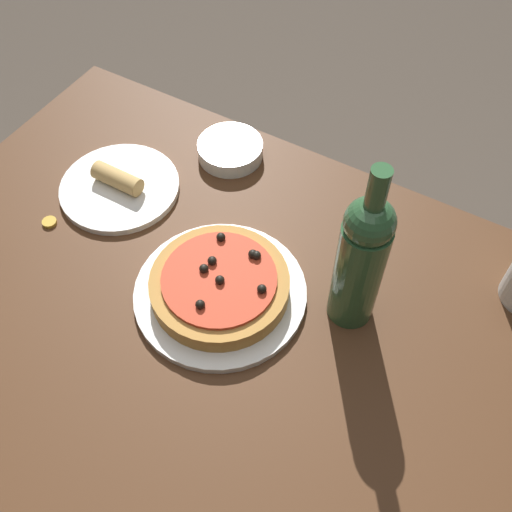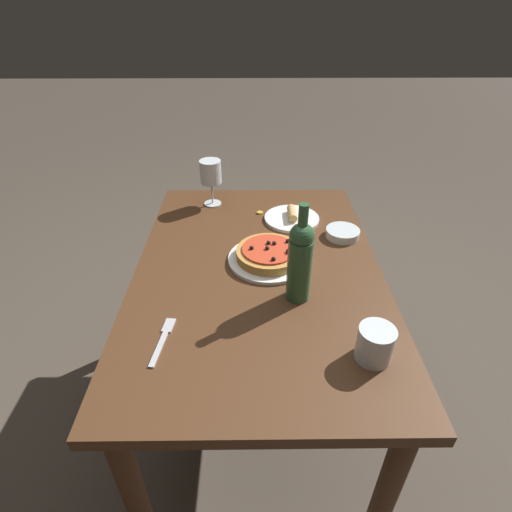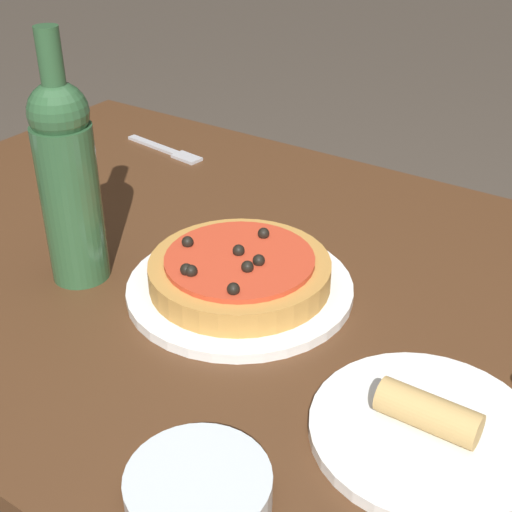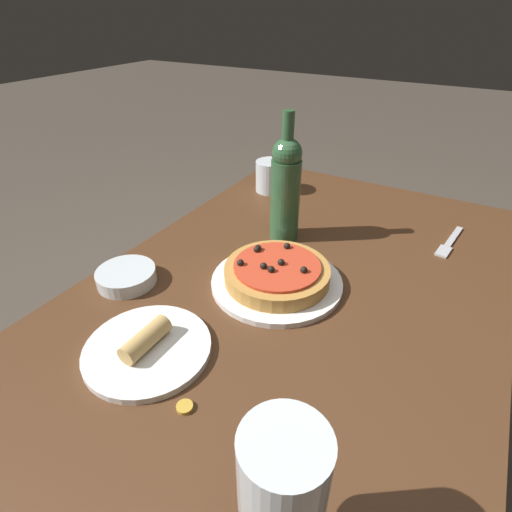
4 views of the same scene
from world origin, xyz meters
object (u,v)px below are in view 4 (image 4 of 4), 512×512
at_px(dining_table, 298,317).
at_px(water_cup, 271,176).
at_px(pizza, 277,272).
at_px(wine_bottle, 286,187).
at_px(fork, 449,243).
at_px(side_bowl, 126,276).
at_px(wine_glass, 283,475).
at_px(side_plate, 147,348).
at_px(bottle_cap, 185,407).
at_px(dinner_plate, 277,282).

xyz_separation_m(dining_table, water_cup, (-0.37, -0.27, 0.15)).
distance_m(pizza, wine_bottle, 0.22).
relative_size(pizza, fork, 1.27).
distance_m(dining_table, water_cup, 0.48).
distance_m(water_cup, side_bowl, 0.55).
relative_size(wine_glass, wine_bottle, 0.62).
bearing_deg(wine_glass, side_bowl, -118.33).
xyz_separation_m(side_bowl, fork, (-0.49, 0.55, -0.01)).
xyz_separation_m(wine_glass, side_plate, (-0.14, -0.31, -0.12)).
bearing_deg(fork, wine_bottle, -58.04).
height_order(dining_table, bottle_cap, bottle_cap).
xyz_separation_m(wine_bottle, fork, (-0.16, 0.35, -0.13)).
xyz_separation_m(wine_bottle, side_bowl, (0.33, -0.19, -0.11)).
distance_m(pizza, side_bowl, 0.30).
relative_size(water_cup, side_plate, 0.44).
bearing_deg(side_bowl, fork, 131.81).
xyz_separation_m(water_cup, side_plate, (0.68, 0.14, -0.04)).
relative_size(wine_glass, side_plate, 0.89).
height_order(wine_glass, fork, wine_glass).
distance_m(dining_table, bottle_cap, 0.38).
distance_m(pizza, fork, 0.44).
bearing_deg(dining_table, water_cup, -143.85).
relative_size(side_plate, bottle_cap, 8.62).
bearing_deg(dinner_plate, fork, 140.80).
xyz_separation_m(wine_bottle, water_cup, (-0.23, -0.16, -0.08)).
bearing_deg(wine_glass, side_plate, -113.69).
bearing_deg(fork, pizza, -31.73).
bearing_deg(pizza, bottle_cap, 4.01).
distance_m(dinner_plate, pizza, 0.02).
height_order(water_cup, bottle_cap, water_cup).
height_order(water_cup, side_bowl, water_cup).
bearing_deg(wine_glass, bottle_cap, -113.07).
relative_size(pizza, side_bowl, 1.77).
relative_size(dining_table, water_cup, 12.76).
distance_m(fork, bottle_cap, 0.71).
distance_m(dining_table, side_plate, 0.35).
relative_size(pizza, water_cup, 2.33).
relative_size(pizza, wine_glass, 1.14).
relative_size(water_cup, bottle_cap, 3.75).
bearing_deg(wine_bottle, water_cup, -145.01).
distance_m(wine_glass, bottle_cap, 0.25).
xyz_separation_m(dining_table, side_plate, (0.31, -0.13, 0.11)).
xyz_separation_m(pizza, bottle_cap, (0.32, 0.02, -0.03)).
xyz_separation_m(fork, bottle_cap, (0.67, -0.26, 0.00)).
relative_size(dining_table, bottle_cap, 47.92).
bearing_deg(wine_bottle, pizza, 22.55).
bearing_deg(bottle_cap, dining_table, 178.11).
bearing_deg(dining_table, side_bowl, -58.30).
distance_m(water_cup, side_plate, 0.69).
bearing_deg(water_cup, fork, 82.81).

